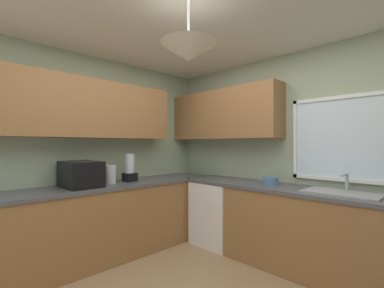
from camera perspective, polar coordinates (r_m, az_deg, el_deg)
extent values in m
cube|color=#9EAD8E|center=(3.52, 20.85, -2.01)|extent=(3.81, 0.06, 2.50)
cube|color=#9EAD8E|center=(3.62, -21.79, -1.95)|extent=(0.06, 3.65, 2.50)
cube|color=silver|center=(3.26, 31.18, 1.07)|extent=(1.15, 0.02, 0.85)
cube|color=white|center=(3.29, 31.14, 8.86)|extent=(1.23, 0.04, 0.04)
cube|color=white|center=(3.27, 31.14, -6.76)|extent=(1.23, 0.04, 0.04)
cube|color=white|center=(3.45, 21.52, 1.00)|extent=(0.04, 0.04, 0.93)
cube|color=olive|center=(3.39, -23.67, 7.19)|extent=(0.32, 2.47, 0.70)
cube|color=olive|center=(3.88, 6.64, 6.28)|extent=(1.78, 0.32, 0.70)
cylinder|color=#B7B7BC|center=(2.24, -0.77, 25.25)|extent=(0.02, 0.02, 0.35)
cone|color=silver|center=(2.15, -0.77, 19.33)|extent=(0.44, 0.44, 0.14)
cube|color=olive|center=(3.44, -19.51, -16.05)|extent=(0.62, 3.23, 0.85)
cube|color=#4C4C51|center=(3.34, -19.51, -8.69)|extent=(0.65, 3.26, 0.04)
cube|color=olive|center=(3.26, 21.77, -16.96)|extent=(2.87, 0.62, 0.85)
cube|color=#4C4C51|center=(3.16, 21.77, -9.21)|extent=(2.90, 0.65, 0.04)
cube|color=white|center=(3.79, 5.86, -14.59)|extent=(0.60, 0.60, 0.84)
cube|color=black|center=(3.24, -22.94, -6.03)|extent=(0.48, 0.36, 0.29)
cylinder|color=#B7B7BC|center=(3.37, -17.27, -6.35)|extent=(0.14, 0.14, 0.23)
cube|color=#9EA0A5|center=(3.00, 29.74, -9.21)|extent=(0.67, 0.40, 0.02)
cylinder|color=#B7B7BC|center=(3.14, 30.53, -7.22)|extent=(0.03, 0.03, 0.18)
cylinder|color=#B7B7BC|center=(3.04, 30.04, -5.85)|extent=(0.02, 0.20, 0.02)
cylinder|color=#4C7099|center=(3.29, 16.65, -7.70)|extent=(0.18, 0.18, 0.09)
cube|color=black|center=(3.53, -13.32, -7.01)|extent=(0.15, 0.15, 0.11)
cylinder|color=#B2BCC6|center=(3.51, -13.32, -4.09)|extent=(0.12, 0.12, 0.25)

